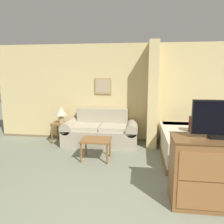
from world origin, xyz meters
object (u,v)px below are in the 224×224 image
couch (101,132)px  table_lamp (61,112)px  bed (203,144)px  tv (220,120)px  tv_dresser (215,172)px  backpack (198,123)px  coffee_table (96,142)px

couch → table_lamp: 1.19m
table_lamp → bed: table_lamp is taller
couch → tv: size_ratio=2.68×
tv_dresser → couch: bearing=130.4°
backpack → tv: bearing=-95.8°
table_lamp → bed: 3.57m
tv_dresser → backpack: size_ratio=3.30×
tv → backpack: tv is taller
table_lamp → backpack: bearing=-12.0°
couch → bed: size_ratio=0.98×
table_lamp → tv_dresser: bearing=-38.3°
coffee_table → tv_dresser: bearing=-35.3°
table_lamp → bed: bearing=-10.7°
table_lamp → tv_dresser: tv_dresser is taller
couch → table_lamp: size_ratio=4.42×
tv → bed: (0.34, 1.82, -0.93)m
coffee_table → bed: 2.35m
tv_dresser → bed: 1.86m
table_lamp → backpack: table_lamp is taller
couch → table_lamp: (-1.08, 0.06, 0.50)m
table_lamp → tv_dresser: size_ratio=0.36×
tv_dresser → coffee_table: bearing=144.7°
coffee_table → tv: tv is taller
bed → backpack: size_ratio=5.38×
table_lamp → tv: bearing=-38.3°
bed → couch: bearing=166.0°
tv → backpack: bearing=84.2°
coffee_table → bed: bearing=10.4°
coffee_table → tv_dresser: (1.97, -1.39, 0.10)m
coffee_table → bed: size_ratio=0.32×
coffee_table → backpack: 2.22m
coffee_table → table_lamp: 1.65m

